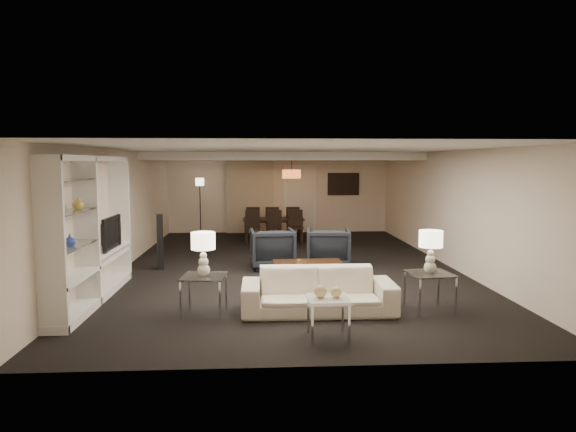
{
  "coord_description": "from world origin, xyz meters",
  "views": [
    {
      "loc": [
        -0.63,
        -10.94,
        2.25
      ],
      "look_at": [
        0.0,
        0.0,
        1.1
      ],
      "focal_mm": 32.0,
      "sensor_mm": 36.0,
      "label": 1
    }
  ],
  "objects_px": {
    "pendant_light": "(292,174)",
    "vase_amber": "(78,203)",
    "sofa": "(318,291)",
    "floor_speaker": "(160,242)",
    "floor_lamp": "(200,207)",
    "armchair_right": "(328,248)",
    "marble_table": "(328,317)",
    "chair_fl": "(253,222)",
    "armchair_left": "(272,248)",
    "chair_fm": "(273,222)",
    "side_table_left": "(204,295)",
    "chair_nm": "(274,227)",
    "chair_nl": "(253,227)",
    "dining_table": "(274,229)",
    "table_lamp_left": "(203,254)",
    "chair_fr": "(293,221)",
    "side_table_right": "(429,292)",
    "television": "(106,233)",
    "table_lamp_right": "(431,252)",
    "vase_blue": "(70,240)",
    "coffee_table": "(308,275)",
    "chair_nr": "(296,227)"
  },
  "relations": [
    {
      "from": "pendant_light",
      "to": "vase_amber",
      "type": "xyz_separation_m",
      "value": [
        -3.61,
        -6.68,
        -0.27
      ]
    },
    {
      "from": "sofa",
      "to": "floor_speaker",
      "type": "height_order",
      "value": "floor_speaker"
    },
    {
      "from": "floor_lamp",
      "to": "armchair_right",
      "type": "bearing_deg",
      "value": -56.34
    },
    {
      "from": "marble_table",
      "to": "floor_lamp",
      "type": "xyz_separation_m",
      "value": [
        -2.67,
        9.31,
        0.63
      ]
    },
    {
      "from": "chair_fl",
      "to": "armchair_left",
      "type": "bearing_deg",
      "value": 96.52
    },
    {
      "from": "chair_fm",
      "to": "floor_speaker",
      "type": "bearing_deg",
      "value": 69.58
    },
    {
      "from": "side_table_left",
      "to": "marble_table",
      "type": "relative_size",
      "value": 1.2
    },
    {
      "from": "sofa",
      "to": "chair_nm",
      "type": "relative_size",
      "value": 2.48
    },
    {
      "from": "chair_nl",
      "to": "chair_fl",
      "type": "distance_m",
      "value": 1.3
    },
    {
      "from": "sofa",
      "to": "chair_nm",
      "type": "distance_m",
      "value": 6.66
    },
    {
      "from": "dining_table",
      "to": "floor_lamp",
      "type": "bearing_deg",
      "value": 158.34
    },
    {
      "from": "table_lamp_left",
      "to": "chair_nl",
      "type": "relative_size",
      "value": 0.7
    },
    {
      "from": "armchair_left",
      "to": "chair_fl",
      "type": "height_order",
      "value": "chair_fl"
    },
    {
      "from": "chair_nl",
      "to": "chair_fr",
      "type": "height_order",
      "value": "same"
    },
    {
      "from": "sofa",
      "to": "table_lamp_left",
      "type": "height_order",
      "value": "table_lamp_left"
    },
    {
      "from": "side_table_right",
      "to": "vase_amber",
      "type": "distance_m",
      "value": 5.44
    },
    {
      "from": "pendant_light",
      "to": "floor_speaker",
      "type": "xyz_separation_m",
      "value": [
        -3.0,
        -3.67,
        -1.33
      ]
    },
    {
      "from": "armchair_left",
      "to": "chair_fm",
      "type": "relative_size",
      "value": 1.01
    },
    {
      "from": "pendant_light",
      "to": "television",
      "type": "distance_m",
      "value": 6.59
    },
    {
      "from": "table_lamp_right",
      "to": "side_table_right",
      "type": "bearing_deg",
      "value": 0.0
    },
    {
      "from": "pendant_light",
      "to": "vase_blue",
      "type": "bearing_deg",
      "value": -117.03
    },
    {
      "from": "sofa",
      "to": "marble_table",
      "type": "xyz_separation_m",
      "value": [
        0.0,
        -1.1,
        -0.07
      ]
    },
    {
      "from": "side_table_right",
      "to": "table_lamp_right",
      "type": "relative_size",
      "value": 0.97
    },
    {
      "from": "coffee_table",
      "to": "floor_lamp",
      "type": "relative_size",
      "value": 0.7
    },
    {
      "from": "side_table_left",
      "to": "marble_table",
      "type": "distance_m",
      "value": 2.03
    },
    {
      "from": "vase_blue",
      "to": "floor_speaker",
      "type": "distance_m",
      "value": 3.5
    },
    {
      "from": "vase_blue",
      "to": "chair_fl",
      "type": "height_order",
      "value": "vase_blue"
    },
    {
      "from": "pendant_light",
      "to": "armchair_left",
      "type": "bearing_deg",
      "value": -100.01
    },
    {
      "from": "table_lamp_left",
      "to": "chair_nr",
      "type": "bearing_deg",
      "value": 74.48
    },
    {
      "from": "side_table_right",
      "to": "chair_nl",
      "type": "height_order",
      "value": "chair_nl"
    },
    {
      "from": "coffee_table",
      "to": "chair_fl",
      "type": "distance_m",
      "value": 6.44
    },
    {
      "from": "armchair_right",
      "to": "floor_speaker",
      "type": "relative_size",
      "value": 0.79
    },
    {
      "from": "table_lamp_right",
      "to": "television",
      "type": "xyz_separation_m",
      "value": [
        -5.24,
        1.5,
        0.12
      ]
    },
    {
      "from": "marble_table",
      "to": "vase_amber",
      "type": "bearing_deg",
      "value": 158.96
    },
    {
      "from": "vase_amber",
      "to": "dining_table",
      "type": "distance_m",
      "value": 7.8
    },
    {
      "from": "television",
      "to": "dining_table",
      "type": "distance_m",
      "value": 6.61
    },
    {
      "from": "sofa",
      "to": "chair_fl",
      "type": "relative_size",
      "value": 2.48
    },
    {
      "from": "vase_blue",
      "to": "chair_nl",
      "type": "xyz_separation_m",
      "value": [
        2.51,
        6.77,
        -0.69
      ]
    },
    {
      "from": "coffee_table",
      "to": "dining_table",
      "type": "bearing_deg",
      "value": 94.57
    },
    {
      "from": "side_table_left",
      "to": "television",
      "type": "relative_size",
      "value": 0.64
    },
    {
      "from": "armchair_right",
      "to": "chair_fr",
      "type": "relative_size",
      "value": 1.01
    },
    {
      "from": "pendant_light",
      "to": "floor_lamp",
      "type": "relative_size",
      "value": 0.29
    },
    {
      "from": "side_table_right",
      "to": "floor_speaker",
      "type": "relative_size",
      "value": 0.53
    },
    {
      "from": "table_lamp_left",
      "to": "vase_blue",
      "type": "bearing_deg",
      "value": -176.18
    },
    {
      "from": "marble_table",
      "to": "floor_speaker",
      "type": "height_order",
      "value": "floor_speaker"
    },
    {
      "from": "dining_table",
      "to": "floor_lamp",
      "type": "relative_size",
      "value": 0.99
    },
    {
      "from": "vase_blue",
      "to": "chair_nr",
      "type": "height_order",
      "value": "vase_blue"
    },
    {
      "from": "chair_fm",
      "to": "side_table_right",
      "type": "bearing_deg",
      "value": 112.96
    },
    {
      "from": "side_table_left",
      "to": "vase_blue",
      "type": "height_order",
      "value": "vase_blue"
    },
    {
      "from": "coffee_table",
      "to": "chair_nm",
      "type": "distance_m",
      "value": 5.07
    }
  ]
}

